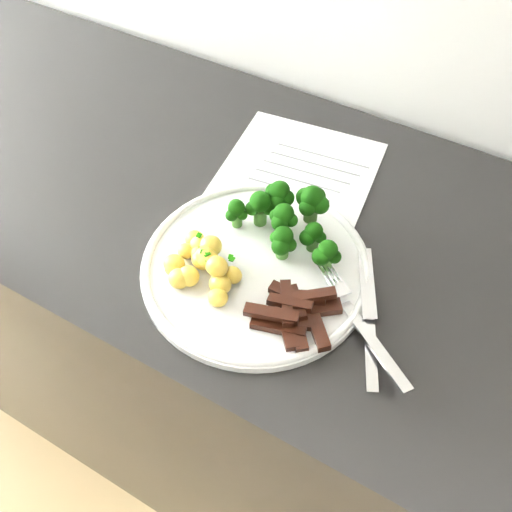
# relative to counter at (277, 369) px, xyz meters

# --- Properties ---
(counter) EXTENTS (2.28, 0.57, 0.86)m
(counter) POSITION_rel_counter_xyz_m (0.00, 0.00, 0.00)
(counter) COLOR black
(counter) RESTS_ON ground
(recipe_paper) EXTENTS (0.27, 0.35, 0.00)m
(recipe_paper) POSITION_rel_counter_xyz_m (-0.03, 0.06, 0.43)
(recipe_paper) COLOR white
(recipe_paper) RESTS_ON counter
(plate) EXTENTS (0.30, 0.30, 0.02)m
(plate) POSITION_rel_counter_xyz_m (0.00, -0.09, 0.44)
(plate) COLOR white
(plate) RESTS_ON counter
(broccoli) EXTENTS (0.17, 0.12, 0.07)m
(broccoli) POSITION_rel_counter_xyz_m (0.02, -0.02, 0.48)
(broccoli) COLOR #346320
(broccoli) RESTS_ON plate
(potatoes) EXTENTS (0.10, 0.09, 0.04)m
(potatoes) POSITION_rel_counter_xyz_m (-0.05, -0.13, 0.46)
(potatoes) COLOR gold
(potatoes) RESTS_ON plate
(beef_strips) EXTENTS (0.11, 0.10, 0.03)m
(beef_strips) POSITION_rel_counter_xyz_m (0.08, -0.14, 0.45)
(beef_strips) COLOR black
(beef_strips) RESTS_ON plate
(fork) EXTENTS (0.18, 0.14, 0.02)m
(fork) POSITION_rel_counter_xyz_m (0.16, -0.11, 0.45)
(fork) COLOR silver
(fork) RESTS_ON plate
(knife) EXTENTS (0.10, 0.19, 0.02)m
(knife) POSITION_rel_counter_xyz_m (0.17, -0.11, 0.44)
(knife) COLOR silver
(knife) RESTS_ON plate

